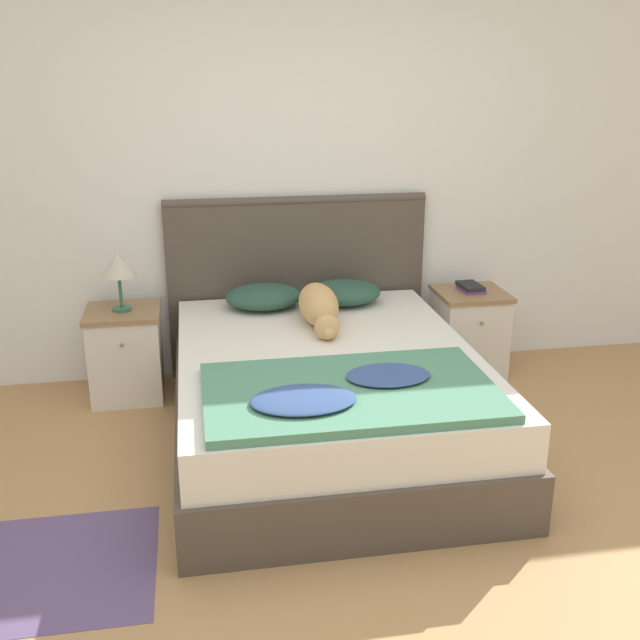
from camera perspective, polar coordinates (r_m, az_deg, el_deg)
ground_plane at (r=3.33m, az=3.52°, el=-17.22°), size 16.00×16.00×0.00m
wall_back at (r=4.84m, az=-2.09°, el=10.73°), size 9.00×0.06×2.55m
bed at (r=4.05m, az=0.51°, el=-5.92°), size 1.60×2.07×0.53m
headboard at (r=4.91m, az=-1.72°, el=2.89°), size 1.68×0.06×1.17m
nightstand_left at (r=4.74m, az=-14.55°, el=-2.46°), size 0.44×0.44×0.56m
nightstand_right at (r=5.04m, az=11.26°, el=-0.90°), size 0.44×0.44×0.56m
pillow_left at (r=4.63m, az=-4.32°, el=1.79°), size 0.47×0.39×0.14m
pillow_right at (r=4.70m, az=1.79°, el=2.11°), size 0.47×0.39×0.14m
quilt at (r=3.40m, az=2.15°, el=-5.45°), size 1.33×0.81×0.08m
dog at (r=4.30m, az=-0.05°, el=1.00°), size 0.22×0.68×0.23m
book_stack at (r=4.97m, az=11.41°, el=2.45°), size 0.14×0.21×0.04m
table_lamp at (r=4.56m, az=-15.13°, el=3.99°), size 0.21×0.21×0.36m
rug at (r=3.46m, az=-23.04°, el=-17.38°), size 1.23×0.78×0.00m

